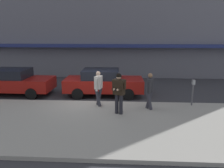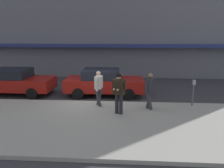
# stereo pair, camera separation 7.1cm
# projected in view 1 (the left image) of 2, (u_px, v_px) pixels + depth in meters

# --- Properties ---
(ground_plane) EXTENTS (80.00, 80.00, 0.00)m
(ground_plane) POSITION_uv_depth(u_px,v_px,m) (94.00, 102.00, 11.58)
(ground_plane) COLOR #333338
(sidewalk) EXTENTS (32.00, 5.30, 0.14)m
(sidewalk) POSITION_uv_depth(u_px,v_px,m) (109.00, 123.00, 8.74)
(sidewalk) COLOR #99968E
(sidewalk) RESTS_ON ground
(curb_paint_line) EXTENTS (28.00, 0.12, 0.01)m
(curb_paint_line) POSITION_uv_depth(u_px,v_px,m) (113.00, 102.00, 11.57)
(curb_paint_line) COLOR silver
(curb_paint_line) RESTS_ON ground
(parked_sedan_near) EXTENTS (4.54, 2.00, 1.54)m
(parked_sedan_near) POSITION_uv_depth(u_px,v_px,m) (14.00, 82.00, 12.86)
(parked_sedan_near) COLOR maroon
(parked_sedan_near) RESTS_ON ground
(parked_sedan_mid) EXTENTS (4.54, 2.01, 1.54)m
(parked_sedan_mid) POSITION_uv_depth(u_px,v_px,m) (103.00, 82.00, 12.70)
(parked_sedan_mid) COLOR maroon
(parked_sedan_mid) RESTS_ON ground
(man_texting_on_phone) EXTENTS (0.61, 0.65, 1.81)m
(man_texting_on_phone) POSITION_uv_depth(u_px,v_px,m) (119.00, 89.00, 9.33)
(man_texting_on_phone) COLOR #23232B
(man_texting_on_phone) RESTS_ON sidewalk
(pedestrian_in_light_coat) EXTENTS (0.40, 0.59, 1.70)m
(pedestrian_in_light_coat) POSITION_uv_depth(u_px,v_px,m) (98.00, 86.00, 10.43)
(pedestrian_in_light_coat) COLOR #33333D
(pedestrian_in_light_coat) RESTS_ON sidewalk
(pedestrian_with_bag) EXTENTS (0.35, 0.72, 1.70)m
(pedestrian_with_bag) POSITION_uv_depth(u_px,v_px,m) (150.00, 89.00, 9.98)
(pedestrian_with_bag) COLOR #33333D
(pedestrian_with_bag) RESTS_ON sidewalk
(parking_meter) EXTENTS (0.12, 0.18, 1.27)m
(parking_meter) POSITION_uv_depth(u_px,v_px,m) (193.00, 89.00, 10.50)
(parking_meter) COLOR #4C4C51
(parking_meter) RESTS_ON sidewalk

